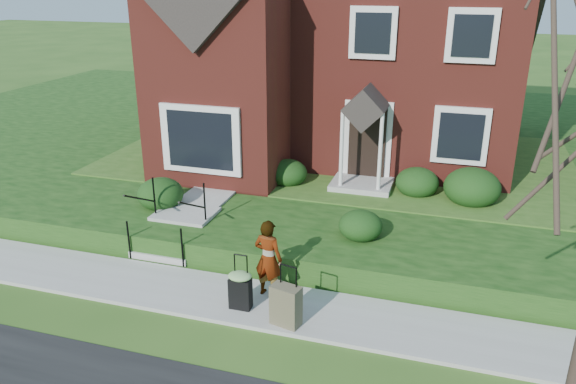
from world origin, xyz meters
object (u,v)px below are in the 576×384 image
at_px(front_steps, 177,228).
at_px(suitcase_black, 240,288).
at_px(suitcase_olive, 286,305).
at_px(woman, 268,258).

height_order(front_steps, suitcase_black, front_steps).
height_order(front_steps, suitcase_olive, front_steps).
xyz_separation_m(front_steps, woman, (2.78, -1.52, 0.40)).
distance_m(woman, suitcase_black, 0.79).
distance_m(front_steps, suitcase_black, 3.23).
xyz_separation_m(suitcase_black, suitcase_olive, (0.97, -0.26, -0.04)).
relative_size(front_steps, suitcase_olive, 1.75).
bearing_deg(suitcase_olive, woman, 139.36).
xyz_separation_m(front_steps, suitcase_black, (2.43, -2.12, 0.03)).
xyz_separation_m(front_steps, suitcase_olive, (3.41, -2.38, -0.01)).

